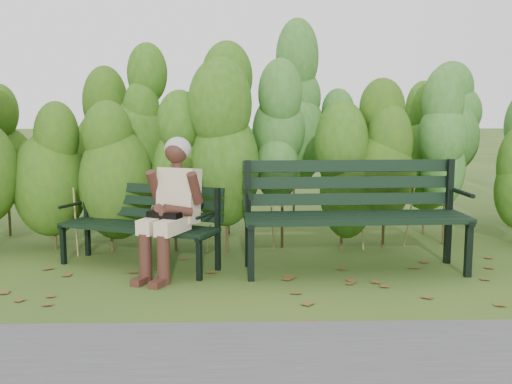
{
  "coord_description": "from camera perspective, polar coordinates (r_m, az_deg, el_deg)",
  "views": [
    {
      "loc": [
        -0.13,
        -4.94,
        1.49
      ],
      "look_at": [
        0.0,
        0.35,
        0.75
      ],
      "focal_mm": 42.0,
      "sensor_mm": 36.0,
      "label": 1
    }
  ],
  "objects": [
    {
      "name": "ground",
      "position": [
        5.16,
        0.1,
        -8.82
      ],
      "size": [
        80.0,
        80.0,
        0.0
      ],
      "primitive_type": "plane",
      "color": "#314F1E"
    },
    {
      "name": "hedge_band",
      "position": [
        6.81,
        -0.32,
        6.0
      ],
      "size": [
        11.04,
        1.67,
        2.42
      ],
      "color": "#47381E",
      "rests_on": "ground"
    },
    {
      "name": "leaf_litter",
      "position": [
        5.15,
        4.7,
        -8.86
      ],
      "size": [
        6.05,
        2.18,
        0.01
      ],
      "color": "brown",
      "rests_on": "ground"
    },
    {
      "name": "bench_left",
      "position": [
        5.79,
        -10.71,
        -2.49
      ],
      "size": [
        1.61,
        1.08,
        0.77
      ],
      "color": "black",
      "rests_on": "ground"
    },
    {
      "name": "bench_right",
      "position": [
        5.62,
        9.22,
        -1.3
      ],
      "size": [
        2.05,
        0.74,
        1.01
      ],
      "color": "black",
      "rests_on": "ground"
    },
    {
      "name": "seated_woman",
      "position": [
        5.4,
        -8.03,
        -0.71
      ],
      "size": [
        0.62,
        0.81,
        1.24
      ],
      "color": "beige",
      "rests_on": "ground"
    }
  ]
}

